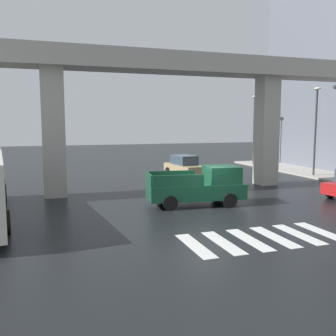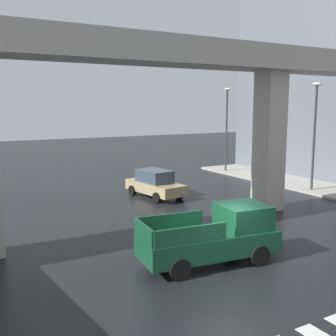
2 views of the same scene
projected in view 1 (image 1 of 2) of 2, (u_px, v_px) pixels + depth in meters
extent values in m
plane|color=black|center=(207.00, 209.00, 18.91)|extent=(120.00, 120.00, 0.00)
cube|color=silver|center=(195.00, 246.00, 13.29)|extent=(0.55, 2.80, 0.01)
cube|color=silver|center=(223.00, 243.00, 13.63)|extent=(0.55, 2.80, 0.01)
cube|color=silver|center=(249.00, 240.00, 13.98)|extent=(0.55, 2.80, 0.01)
cube|color=silver|center=(274.00, 237.00, 14.32)|extent=(0.55, 2.80, 0.01)
cube|color=silver|center=(298.00, 234.00, 14.66)|extent=(0.55, 2.80, 0.01)
cube|color=silver|center=(321.00, 232.00, 15.00)|extent=(0.55, 2.80, 0.01)
cube|color=#ADA89E|center=(170.00, 63.00, 23.60)|extent=(59.65, 2.41, 1.20)
cube|color=#ADA89E|center=(53.00, 133.00, 21.88)|extent=(1.30, 1.30, 7.58)
cube|color=#ADA89E|center=(267.00, 131.00, 26.37)|extent=(1.30, 1.30, 7.58)
cube|color=#14472D|center=(196.00, 191.00, 19.83)|extent=(5.28, 2.45, 0.80)
cube|color=#14472D|center=(222.00, 174.00, 20.02)|extent=(1.88, 1.93, 0.90)
cube|color=#3F5160|center=(230.00, 174.00, 20.12)|extent=(0.29, 1.67, 0.77)
cube|color=#14472D|center=(171.00, 176.00, 20.36)|extent=(2.65, 0.39, 0.60)
cube|color=#14472D|center=(179.00, 181.00, 18.66)|extent=(2.65, 0.39, 0.60)
cube|color=#14472D|center=(149.00, 179.00, 19.23)|extent=(0.29, 1.75, 0.60)
cylinder|color=black|center=(218.00, 194.00, 21.07)|extent=(0.79, 0.36, 0.76)
cylinder|color=black|center=(230.00, 200.00, 19.32)|extent=(0.79, 0.36, 0.76)
cylinder|color=black|center=(163.00, 196.00, 20.43)|extent=(0.79, 0.36, 0.76)
cylinder|color=black|center=(170.00, 203.00, 18.68)|extent=(0.79, 0.36, 0.76)
cylinder|color=black|center=(3.00, 193.00, 20.74)|extent=(0.45, 0.99, 0.96)
cylinder|color=black|center=(5.00, 222.00, 14.65)|extent=(0.45, 0.99, 0.96)
cube|color=tan|center=(185.00, 168.00, 30.95)|extent=(2.38, 4.51, 0.64)
cube|color=#384756|center=(184.00, 160.00, 30.95)|extent=(1.81, 2.43, 0.76)
cylinder|color=black|center=(202.00, 173.00, 30.19)|extent=(0.33, 0.67, 0.64)
cylinder|color=black|center=(183.00, 175.00, 29.42)|extent=(0.33, 0.67, 0.64)
cylinder|color=black|center=(186.00, 170.00, 32.55)|extent=(0.33, 0.67, 0.64)
cylinder|color=black|center=(168.00, 171.00, 31.78)|extent=(0.33, 0.67, 0.64)
cylinder|color=black|center=(330.00, 192.00, 21.85)|extent=(0.66, 0.32, 0.64)
cylinder|color=#38383D|center=(315.00, 134.00, 30.11)|extent=(0.16, 0.16, 7.00)
ellipsoid|color=beige|center=(317.00, 89.00, 29.68)|extent=(0.44, 0.70, 0.24)
cylinder|color=#38383D|center=(254.00, 132.00, 38.97)|extent=(0.16, 0.16, 7.00)
ellipsoid|color=beige|center=(255.00, 97.00, 38.54)|extent=(0.44, 0.70, 0.24)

